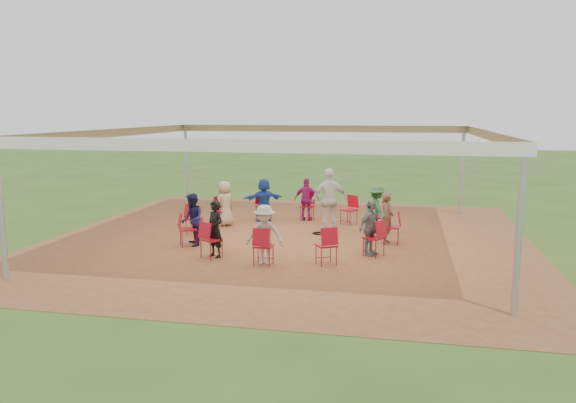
% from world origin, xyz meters
% --- Properties ---
extents(ground, '(80.00, 80.00, 0.00)m').
position_xyz_m(ground, '(0.00, 0.00, 0.00)').
color(ground, '#33571B').
rests_on(ground, ground).
extents(dirt_patch, '(13.00, 13.00, 0.00)m').
position_xyz_m(dirt_patch, '(0.00, 0.00, 0.01)').
color(dirt_patch, brown).
rests_on(dirt_patch, ground).
extents(tent, '(10.33, 10.33, 3.00)m').
position_xyz_m(tent, '(0.00, 0.00, 2.37)').
color(tent, '#B2B2B7').
rests_on(tent, ground).
extents(chair_0, '(0.44, 0.42, 0.90)m').
position_xyz_m(chair_0, '(2.78, -0.03, 0.45)').
color(chair_0, '#AC0A1A').
rests_on(chair_0, ground).
extents(chair_1, '(0.59, 0.58, 0.90)m').
position_xyz_m(chair_1, '(2.42, 1.37, 0.45)').
color(chair_1, '#AC0A1A').
rests_on(chair_1, ground).
extents(chair_2, '(0.59, 0.59, 0.90)m').
position_xyz_m(chair_2, '(1.41, 2.39, 0.45)').
color(chair_2, '#AC0A1A').
rests_on(chair_2, ground).
extents(chair_3, '(0.42, 0.44, 0.90)m').
position_xyz_m(chair_3, '(0.03, 2.78, 0.45)').
color(chair_3, '#AC0A1A').
rests_on(chair_3, ground).
extents(chair_4, '(0.58, 0.59, 0.90)m').
position_xyz_m(chair_4, '(-1.37, 2.42, 0.45)').
color(chair_4, '#AC0A1A').
rests_on(chair_4, ground).
extents(chair_5, '(0.59, 0.59, 0.90)m').
position_xyz_m(chair_5, '(-2.39, 1.41, 0.45)').
color(chair_5, '#AC0A1A').
rests_on(chair_5, ground).
extents(chair_6, '(0.44, 0.42, 0.90)m').
position_xyz_m(chair_6, '(-2.78, 0.03, 0.45)').
color(chair_6, '#AC0A1A').
rests_on(chair_6, ground).
extents(chair_7, '(0.59, 0.58, 0.90)m').
position_xyz_m(chair_7, '(-2.42, -1.37, 0.45)').
color(chair_7, '#AC0A1A').
rests_on(chair_7, ground).
extents(chair_8, '(0.59, 0.59, 0.90)m').
position_xyz_m(chair_8, '(-1.41, -2.39, 0.45)').
color(chair_8, '#AC0A1A').
rests_on(chair_8, ground).
extents(chair_9, '(0.42, 0.44, 0.90)m').
position_xyz_m(chair_9, '(-0.03, -2.78, 0.45)').
color(chair_9, '#AC0A1A').
rests_on(chair_9, ground).
extents(chair_10, '(0.58, 0.59, 0.90)m').
position_xyz_m(chair_10, '(1.37, -2.42, 0.45)').
color(chair_10, '#AC0A1A').
rests_on(chair_10, ground).
extents(chair_11, '(0.59, 0.59, 0.90)m').
position_xyz_m(chair_11, '(2.39, -1.41, 0.45)').
color(chair_11, '#AC0A1A').
rests_on(chair_11, ground).
extents(person_seated_0, '(0.34, 0.51, 1.38)m').
position_xyz_m(person_seated_0, '(2.66, -0.03, 0.70)').
color(person_seated_0, brown).
rests_on(person_seated_0, ground).
extents(person_seated_1, '(0.82, 0.99, 1.38)m').
position_xyz_m(person_seated_1, '(2.32, 1.31, 0.70)').
color(person_seated_1, '#285431').
rests_on(person_seated_1, ground).
extents(person_seated_2, '(0.81, 0.42, 1.38)m').
position_xyz_m(person_seated_2, '(0.03, 2.66, 0.70)').
color(person_seated_2, '#991764').
rests_on(person_seated_2, ground).
extents(person_seated_3, '(1.35, 1.05, 1.38)m').
position_xyz_m(person_seated_3, '(-1.31, 2.32, 0.70)').
color(person_seated_3, '#1E3D9F').
rests_on(person_seated_3, ground).
extents(person_seated_4, '(0.67, 0.77, 1.38)m').
position_xyz_m(person_seated_4, '(-2.29, 1.35, 0.70)').
color(person_seated_4, tan).
rests_on(person_seated_4, ground).
extents(person_seated_5, '(0.67, 0.77, 1.38)m').
position_xyz_m(person_seated_5, '(-2.32, -1.31, 0.70)').
color(person_seated_5, '#191744').
rests_on(person_seated_5, ground).
extents(person_seated_6, '(0.60, 0.54, 1.38)m').
position_xyz_m(person_seated_6, '(-1.35, -2.29, 0.70)').
color(person_seated_6, black).
rests_on(person_seated_6, ground).
extents(person_seated_7, '(0.90, 0.45, 1.38)m').
position_xyz_m(person_seated_7, '(-0.03, -2.66, 0.70)').
color(person_seated_7, '#A9A196').
rests_on(person_seated_7, ground).
extents(person_seated_8, '(0.77, 0.91, 1.38)m').
position_xyz_m(person_seated_8, '(2.29, -1.35, 0.70)').
color(person_seated_8, gray).
rests_on(person_seated_8, ground).
extents(standing_person, '(1.21, 0.93, 1.85)m').
position_xyz_m(standing_person, '(0.95, 1.28, 0.93)').
color(standing_person, silver).
rests_on(standing_person, ground).
extents(cable_coil, '(0.40, 0.40, 0.03)m').
position_xyz_m(cable_coil, '(0.71, 0.76, 0.02)').
color(cable_coil, black).
rests_on(cable_coil, ground).
extents(laptop, '(0.25, 0.31, 0.21)m').
position_xyz_m(laptop, '(2.49, -0.02, 0.65)').
color(laptop, '#B7B7BC').
rests_on(laptop, ground).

